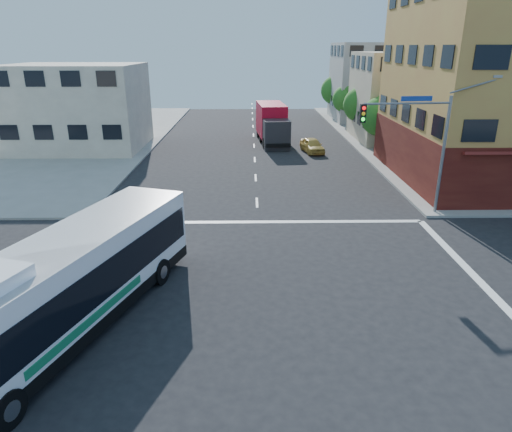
{
  "coord_description": "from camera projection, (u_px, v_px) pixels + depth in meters",
  "views": [
    {
      "loc": [
        -0.47,
        -15.14,
        9.59
      ],
      "look_at": [
        -0.19,
        4.5,
        2.24
      ],
      "focal_mm": 32.0,
      "sensor_mm": 36.0,
      "label": 1
    }
  ],
  "objects": [
    {
      "name": "box_truck",
      "position": [
        272.0,
        124.0,
        47.49
      ],
      "size": [
        3.27,
        8.9,
        3.92
      ],
      "rotation": [
        0.0,
        0.0,
        0.09
      ],
      "color": "#252429",
      "rests_on": "ground"
    },
    {
      "name": "street_tree_c",
      "position": [
        347.0,
        97.0,
        57.63
      ],
      "size": [
        3.4,
        3.4,
        5.29
      ],
      "color": "#362313",
      "rests_on": "ground"
    },
    {
      "name": "transit_bus",
      "position": [
        65.0,
        286.0,
        15.64
      ],
      "size": [
        6.73,
        13.14,
        3.83
      ],
      "rotation": [
        0.0,
        0.0,
        -0.32
      ],
      "color": "black",
      "rests_on": "ground"
    },
    {
      "name": "street_tree_a",
      "position": [
        381.0,
        114.0,
        42.6
      ],
      "size": [
        3.6,
        3.6,
        5.53
      ],
      "color": "#362313",
      "rests_on": "ground"
    },
    {
      "name": "building_east_far",
      "position": [
        379.0,
        82.0,
        60.96
      ],
      "size": [
        12.06,
        10.06,
        10.0
      ],
      "color": "#979792",
      "rests_on": "ground"
    },
    {
      "name": "ground",
      "position": [
        262.0,
        311.0,
        17.54
      ],
      "size": [
        120.0,
        120.0,
        0.0
      ],
      "primitive_type": "plane",
      "color": "black",
      "rests_on": "ground"
    },
    {
      "name": "parked_car",
      "position": [
        312.0,
        145.0,
        43.52
      ],
      "size": [
        2.27,
        4.19,
        1.35
      ],
      "primitive_type": "imported",
      "rotation": [
        0.0,
        0.0,
        0.18
      ],
      "color": "gold",
      "rests_on": "ground"
    },
    {
      "name": "building_west",
      "position": [
        78.0,
        107.0,
        43.99
      ],
      "size": [
        12.06,
        10.06,
        8.0
      ],
      "color": "beige",
      "rests_on": "ground"
    },
    {
      "name": "building_east_near",
      "position": [
        415.0,
        97.0,
        48.02
      ],
      "size": [
        12.06,
        10.06,
        9.0
      ],
      "color": "#C1B193",
      "rests_on": "ground"
    },
    {
      "name": "street_tree_b",
      "position": [
        362.0,
        102.0,
        50.04
      ],
      "size": [
        3.8,
        3.8,
        5.79
      ],
      "color": "#362313",
      "rests_on": "ground"
    },
    {
      "name": "signal_mast_ne",
      "position": [
        417.0,
        132.0,
        25.87
      ],
      "size": [
        7.91,
        1.13,
        8.07
      ],
      "color": "slate",
      "rests_on": "ground"
    },
    {
      "name": "street_tree_d",
      "position": [
        336.0,
        89.0,
        64.98
      ],
      "size": [
        4.0,
        4.0,
        6.03
      ],
      "color": "#362313",
      "rests_on": "ground"
    }
  ]
}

